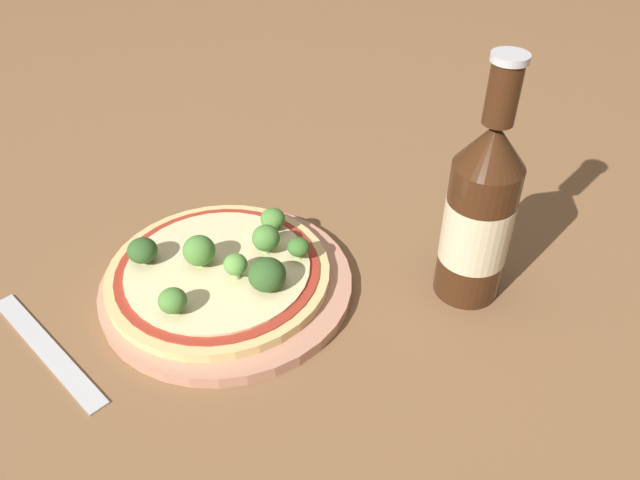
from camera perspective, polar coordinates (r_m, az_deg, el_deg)
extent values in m
plane|color=brown|center=(0.63, -9.09, -4.19)|extent=(3.00, 3.00, 0.00)
cylinder|color=tan|center=(0.62, -8.48, -4.00)|extent=(0.25, 0.25, 0.01)
cylinder|color=tan|center=(0.62, -8.95, -3.17)|extent=(0.22, 0.22, 0.01)
cylinder|color=maroon|center=(0.61, -9.00, -2.77)|extent=(0.20, 0.20, 0.00)
cylinder|color=beige|center=(0.61, -9.02, -2.68)|extent=(0.18, 0.18, 0.00)
cylinder|color=#89A866|center=(0.62, -10.85, -1.90)|extent=(0.01, 0.01, 0.01)
ellipsoid|color=#477A33|center=(0.61, -10.99, -0.96)|extent=(0.03, 0.03, 0.03)
cylinder|color=#89A866|center=(0.57, -13.18, -6.15)|extent=(0.01, 0.01, 0.01)
ellipsoid|color=#477A33|center=(0.57, -13.32, -5.41)|extent=(0.03, 0.03, 0.02)
cylinder|color=#89A866|center=(0.62, -4.77, -0.91)|extent=(0.01, 0.01, 0.01)
ellipsoid|color=#477A33|center=(0.61, -4.83, -0.01)|extent=(0.03, 0.03, 0.03)
cylinder|color=#89A866|center=(0.62, -1.94, -1.30)|extent=(0.01, 0.01, 0.01)
ellipsoid|color=#386628|center=(0.61, -1.95, -0.64)|extent=(0.02, 0.02, 0.02)
cylinder|color=#89A866|center=(0.65, -4.30, 1.29)|extent=(0.01, 0.01, 0.01)
ellipsoid|color=#477A33|center=(0.65, -4.34, 1.95)|extent=(0.03, 0.03, 0.02)
cylinder|color=#89A866|center=(0.60, -7.64, -3.04)|extent=(0.01, 0.01, 0.01)
ellipsoid|color=#568E3D|center=(0.59, -7.73, -2.21)|extent=(0.02, 0.02, 0.02)
cylinder|color=#89A866|center=(0.59, -4.80, -4.01)|extent=(0.01, 0.01, 0.01)
ellipsoid|color=#2D5123|center=(0.58, -4.86, -3.18)|extent=(0.04, 0.04, 0.03)
cylinder|color=#89A866|center=(0.63, -15.77, -1.66)|extent=(0.01, 0.01, 0.01)
ellipsoid|color=#2D5123|center=(0.63, -15.93, -0.92)|extent=(0.03, 0.03, 0.02)
cylinder|color=#381E0F|center=(0.59, 14.06, 0.76)|extent=(0.06, 0.06, 0.14)
cylinder|color=#C6B793|center=(0.59, 14.10, 0.97)|extent=(0.06, 0.06, 0.06)
cone|color=#381E0F|center=(0.54, 15.54, 8.39)|extent=(0.06, 0.06, 0.04)
cylinder|color=#381E0F|center=(0.52, 16.41, 12.77)|extent=(0.03, 0.03, 0.05)
cylinder|color=#B2B2B7|center=(0.51, 17.00, 15.68)|extent=(0.03, 0.03, 0.01)
cube|color=#B2B2B7|center=(0.61, -23.69, -9.08)|extent=(0.08, 0.18, 0.00)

